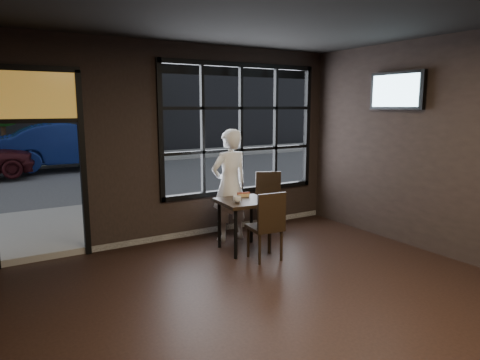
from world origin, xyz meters
TOP-DOWN VIEW (x-y plane):
  - floor at (0.00, 0.00)m, footprint 6.00×7.00m
  - window_frame at (1.20, 3.50)m, footprint 3.06×0.12m
  - stained_transom at (-2.10, 3.50)m, footprint 1.20×0.06m
  - street_asphalt at (0.00, 24.00)m, footprint 60.00×41.00m
  - building_across at (0.00, 23.00)m, footprint 28.00×12.00m
  - cafe_table at (0.60, 2.41)m, footprint 0.78×0.78m
  - chair_near at (0.66, 1.93)m, footprint 0.48×0.48m
  - chair_window at (1.51, 3.03)m, footprint 0.61×0.61m
  - man at (0.69, 3.00)m, footprint 0.70×0.49m
  - hotdog at (0.72, 2.63)m, footprint 0.21×0.13m
  - cup at (0.42, 2.33)m, footprint 0.14×0.14m
  - tv at (2.93, 1.61)m, footprint 0.11×1.01m
  - navy_car at (-0.08, 12.71)m, footprint 4.70×1.65m
  - tree_left at (-2.03, 15.34)m, footprint 2.05×2.05m
  - tree_right at (2.44, 14.69)m, footprint 2.56×2.56m

SIDE VIEW (x-z plane):
  - street_asphalt at x=0.00m, z-range -0.04..0.00m
  - floor at x=0.00m, z-range -0.02..0.00m
  - cafe_table at x=0.60m, z-range 0.00..0.80m
  - chair_near at x=0.66m, z-range 0.00..1.01m
  - chair_window at x=1.51m, z-range 0.00..1.04m
  - hotdog at x=0.72m, z-range 0.79..0.85m
  - cup at x=0.42m, z-range 0.79..0.89m
  - navy_car at x=-0.08m, z-range 0.10..1.65m
  - man at x=0.69m, z-range 0.00..1.84m
  - window_frame at x=1.20m, z-range 0.66..2.94m
  - stained_transom at x=-2.10m, z-range 2.00..2.70m
  - tv at x=2.93m, z-range 2.14..2.73m
  - tree_left at x=-2.03m, z-range 0.71..4.21m
  - tree_right at x=2.44m, z-range 0.89..5.25m
  - building_across at x=0.00m, z-range 0.00..15.00m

